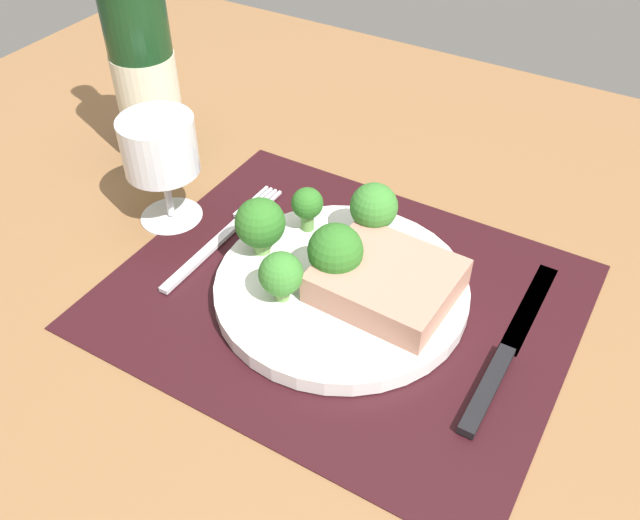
{
  "coord_description": "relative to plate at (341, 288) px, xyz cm",
  "views": [
    {
      "loc": [
        21.72,
        -40.79,
        45.74
      ],
      "look_at": [
        -3.34,
        1.7,
        1.9
      ],
      "focal_mm": 38.12,
      "sensor_mm": 36.0,
      "label": 1
    }
  ],
  "objects": [
    {
      "name": "ground_plane",
      "position": [
        0.0,
        0.0,
        -2.6
      ],
      "size": [
        140.0,
        110.0,
        3.0
      ],
      "primitive_type": "cube",
      "color": "brown"
    },
    {
      "name": "placemat",
      "position": [
        0.0,
        0.0,
        -0.95
      ],
      "size": [
        42.4,
        34.77,
        0.3
      ],
      "primitive_type": "cube",
      "color": "black",
      "rests_on": "ground_plane"
    },
    {
      "name": "plate",
      "position": [
        0.0,
        0.0,
        0.0
      ],
      "size": [
        23.97,
        23.97,
        1.6
      ],
      "primitive_type": "cylinder",
      "color": "white",
      "rests_on": "placemat"
    },
    {
      "name": "steak",
      "position": [
        4.17,
        0.89,
        2.3
      ],
      "size": [
        12.43,
        11.01,
        3.0
      ],
      "primitive_type": "cube",
      "rotation": [
        0.0,
        0.0,
        -0.04
      ],
      "color": "tan",
      "rests_on": "plate"
    },
    {
      "name": "broccoli_back_left",
      "position": [
        -8.98,
        -0.3,
        4.22
      ],
      "size": [
        4.91,
        4.91,
        5.96
      ],
      "color": "#6B994C",
      "rests_on": "plate"
    },
    {
      "name": "broccoli_near_steak",
      "position": [
        -0.55,
        7.25,
        4.59
      ],
      "size": [
        4.72,
        4.72,
        6.33
      ],
      "color": "#5B8942",
      "rests_on": "plate"
    },
    {
      "name": "broccoli_near_fork",
      "position": [
        -0.73,
        -0.11,
        4.31
      ],
      "size": [
        5.15,
        5.15,
        6.18
      ],
      "color": "#5B8942",
      "rests_on": "plate"
    },
    {
      "name": "broccoli_center",
      "position": [
        -3.71,
        -4.52,
        3.68
      ],
      "size": [
        4.06,
        4.06,
        4.99
      ],
      "color": "#6B994C",
      "rests_on": "plate"
    },
    {
      "name": "broccoli_front_edge",
      "position": [
        -6.93,
        5.28,
        3.8
      ],
      "size": [
        3.23,
        3.23,
        4.82
      ],
      "color": "#5B8942",
      "rests_on": "plate"
    },
    {
      "name": "fork",
      "position": [
        -14.75,
        1.42,
        -0.55
      ],
      "size": [
        2.4,
        19.2,
        0.5
      ],
      "rotation": [
        0.0,
        0.0,
        0.01
      ],
      "color": "silver",
      "rests_on": "placemat"
    },
    {
      "name": "knife",
      "position": [
        15.98,
        0.53,
        -0.5
      ],
      "size": [
        1.8,
        23.0,
        0.8
      ],
      "rotation": [
        0.0,
        0.0,
        0.04
      ],
      "color": "black",
      "rests_on": "placemat"
    },
    {
      "name": "wine_bottle",
      "position": [
        -31.3,
        10.25,
        9.86
      ],
      "size": [
        7.22,
        7.22,
        29.6
      ],
      "color": "#143819",
      "rests_on": "ground_plane"
    },
    {
      "name": "wine_glass",
      "position": [
        -21.97,
        1.4,
        7.22
      ],
      "size": [
        7.71,
        7.71,
        12.03
      ],
      "color": "silver",
      "rests_on": "ground_plane"
    }
  ]
}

